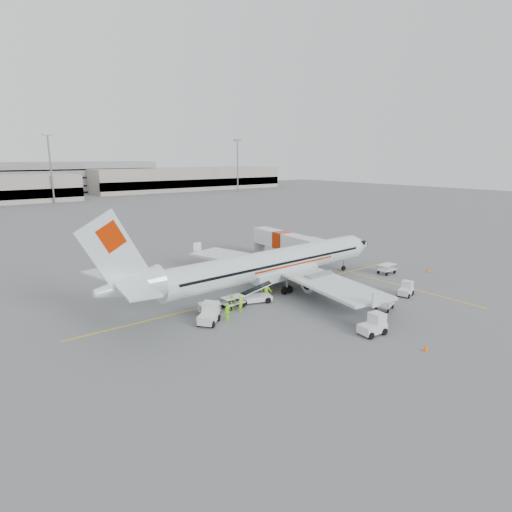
# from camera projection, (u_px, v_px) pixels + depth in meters

# --- Properties ---
(ground) EXTENTS (360.00, 360.00, 0.00)m
(ground) POSITION_uv_depth(u_px,v_px,m) (267.00, 292.00, 48.53)
(ground) COLOR #56595B
(stripe_lead) EXTENTS (44.00, 0.20, 0.01)m
(stripe_lead) POSITION_uv_depth(u_px,v_px,m) (267.00, 292.00, 48.53)
(stripe_lead) COLOR yellow
(stripe_lead) RESTS_ON ground
(stripe_cross) EXTENTS (0.20, 20.00, 0.01)m
(stripe_cross) POSITION_uv_depth(u_px,v_px,m) (401.00, 286.00, 50.74)
(stripe_cross) COLOR yellow
(stripe_cross) RESTS_ON ground
(terminal_east) EXTENTS (90.00, 26.00, 10.00)m
(terminal_east) POSITION_uv_depth(u_px,v_px,m) (187.00, 179.00, 200.79)
(terminal_east) COLOR gray
(terminal_east) RESTS_ON ground
(parking_garage) EXTENTS (62.00, 24.00, 14.00)m
(parking_garage) POSITION_uv_depth(u_px,v_px,m) (78.00, 176.00, 185.00)
(parking_garage) COLOR slate
(parking_garage) RESTS_ON ground
(treeline) EXTENTS (300.00, 3.00, 6.00)m
(treeline) POSITION_uv_depth(u_px,v_px,m) (8.00, 186.00, 182.50)
(treeline) COLOR black
(treeline) RESTS_ON ground
(mast_center) EXTENTS (3.20, 1.20, 22.00)m
(mast_center) POSITION_uv_depth(u_px,v_px,m) (51.00, 169.00, 139.83)
(mast_center) COLOR slate
(mast_center) RESTS_ON ground
(mast_east) EXTENTS (3.20, 1.20, 22.00)m
(mast_east) POSITION_uv_depth(u_px,v_px,m) (238.00, 166.00, 184.64)
(mast_east) COLOR slate
(mast_east) RESTS_ON ground
(aircraft) EXTENTS (39.06, 31.20, 10.45)m
(aircraft) POSITION_uv_depth(u_px,v_px,m) (274.00, 245.00, 48.36)
(aircraft) COLOR silver
(aircraft) RESTS_ON ground
(jet_bridge) EXTENTS (4.32, 16.29, 4.23)m
(jet_bridge) POSITION_uv_depth(u_px,v_px,m) (282.00, 246.00, 62.96)
(jet_bridge) COLOR silver
(jet_bridge) RESTS_ON ground
(belt_loader) EXTENTS (5.14, 3.33, 2.61)m
(belt_loader) POSITION_uv_depth(u_px,v_px,m) (254.00, 290.00, 44.69)
(belt_loader) COLOR silver
(belt_loader) RESTS_ON ground
(tug_fore) EXTENTS (2.28, 1.66, 1.58)m
(tug_fore) POSITION_uv_depth(u_px,v_px,m) (406.00, 289.00, 46.94)
(tug_fore) COLOR silver
(tug_fore) RESTS_ON ground
(tug_mid) EXTENTS (2.50, 1.58, 1.84)m
(tug_mid) POSITION_uv_depth(u_px,v_px,m) (372.00, 324.00, 36.64)
(tug_mid) COLOR silver
(tug_mid) RESTS_ON ground
(tug_aft) EXTENTS (2.80, 2.66, 1.90)m
(tug_aft) POSITION_uv_depth(u_px,v_px,m) (208.00, 314.00, 39.01)
(tug_aft) COLOR silver
(tug_aft) RESTS_ON ground
(cart_loaded_a) EXTENTS (2.30, 1.39, 1.19)m
(cart_loaded_a) POSITION_uv_depth(u_px,v_px,m) (233.00, 302.00, 43.25)
(cart_loaded_a) COLOR silver
(cart_loaded_a) RESTS_ON ground
(cart_loaded_b) EXTENTS (2.45, 2.01, 1.11)m
(cart_loaded_b) POSITION_uv_depth(u_px,v_px,m) (209.00, 308.00, 41.57)
(cart_loaded_b) COLOR silver
(cart_loaded_b) RESTS_ON ground
(cart_empty_a) EXTENTS (2.54, 1.95, 1.17)m
(cart_empty_a) POSITION_uv_depth(u_px,v_px,m) (385.00, 304.00, 42.71)
(cart_empty_a) COLOR silver
(cart_empty_a) RESTS_ON ground
(cart_empty_b) EXTENTS (2.47, 1.47, 1.29)m
(cart_empty_b) POSITION_uv_depth(u_px,v_px,m) (387.00, 269.00, 55.85)
(cart_empty_b) COLOR silver
(cart_empty_b) RESTS_ON ground
(cone_nose) EXTENTS (0.40, 0.40, 0.65)m
(cone_nose) POSITION_uv_depth(u_px,v_px,m) (428.00, 270.00, 56.68)
(cone_nose) COLOR #F35C03
(cone_nose) RESTS_ON ground
(cone_port) EXTENTS (0.39, 0.39, 0.63)m
(cone_port) POSITION_uv_depth(u_px,v_px,m) (195.00, 255.00, 65.11)
(cone_port) COLOR #F35C03
(cone_port) RESTS_ON ground
(cone_stbd) EXTENTS (0.34, 0.34, 0.56)m
(cone_stbd) POSITION_uv_depth(u_px,v_px,m) (426.00, 348.00, 33.64)
(cone_stbd) COLOR #F35C03
(cone_stbd) RESTS_ON ground
(crew_a) EXTENTS (0.73, 0.65, 1.67)m
(crew_a) POSITION_uv_depth(u_px,v_px,m) (241.00, 303.00, 42.24)
(crew_a) COLOR #84E616
(crew_a) RESTS_ON ground
(crew_b) EXTENTS (0.93, 0.82, 1.60)m
(crew_b) POSITION_uv_depth(u_px,v_px,m) (232.00, 302.00, 42.77)
(crew_b) COLOR #84E616
(crew_b) RESTS_ON ground
(crew_c) EXTENTS (1.29, 1.39, 1.88)m
(crew_c) POSITION_uv_depth(u_px,v_px,m) (266.00, 289.00, 46.38)
(crew_c) COLOR #84E616
(crew_c) RESTS_ON ground
(crew_d) EXTENTS (1.10, 0.80, 1.73)m
(crew_d) POSITION_uv_depth(u_px,v_px,m) (228.00, 312.00, 39.84)
(crew_d) COLOR #84E616
(crew_d) RESTS_ON ground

